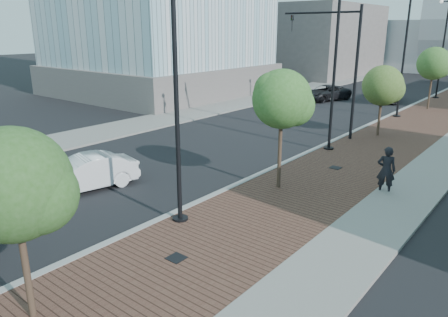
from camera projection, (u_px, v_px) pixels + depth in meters
The scene contains 19 objects.
curb at pixel (411, 106), 37.86m from camera, with size 0.30×140.00×0.14m, color gray.
west_sidewalk at pixel (286, 93), 45.66m from camera, with size 4.00×140.00×0.12m, color slate.
white_sedan at pixel (85, 173), 18.10m from camera, with size 1.56×4.49×1.48m, color silver.
dark_car_mid at pixel (326, 93), 41.06m from camera, with size 2.40×5.21×1.45m, color black.
dark_car_far at pixel (387, 93), 40.63m from camera, with size 2.17×5.33×1.55m, color black.
pedestrian at pixel (386, 170), 17.60m from camera, with size 0.74×0.49×2.04m, color black.
streetlight_1 at pixel (174, 102), 13.98m from camera, with size 1.44×0.56×9.21m.
streetlight_2 at pixel (335, 65), 22.71m from camera, with size 1.72×0.56×9.28m.
streetlight_3 at pixel (402, 61), 31.85m from camera, with size 1.44×0.56×9.21m.
streetlight_4 at pixel (443, 49), 40.58m from camera, with size 1.72×0.56×9.28m.
traffic_mast at pixel (343, 58), 25.43m from camera, with size 5.09×0.20×8.00m.
tree_0 at pixel (15, 185), 9.10m from camera, with size 2.56×2.54×4.71m.
tree_1 at pixel (283, 99), 17.15m from camera, with size 2.47×2.44×5.14m.
tree_2 at pixel (384, 86), 26.28m from camera, with size 2.53×2.51×4.53m.
tree_3 at pixel (435, 64), 35.03m from camera, with size 2.69×2.69×5.26m.
tower_podium at pixel (160, 79), 45.88m from camera, with size 19.00×19.00×3.00m, color #645C5A.
commercial_block_nw at pixel (316, 41), 63.31m from camera, with size 14.00×20.00×10.00m, color #5F5856.
utility_cover_1 at pixel (176, 258), 12.58m from camera, with size 0.50×0.50×0.02m, color black.
utility_cover_2 at pixel (335, 168), 20.77m from camera, with size 0.50×0.50×0.02m, color black.
Camera 1 is at (10.50, 0.20, 6.64)m, focal length 33.95 mm.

